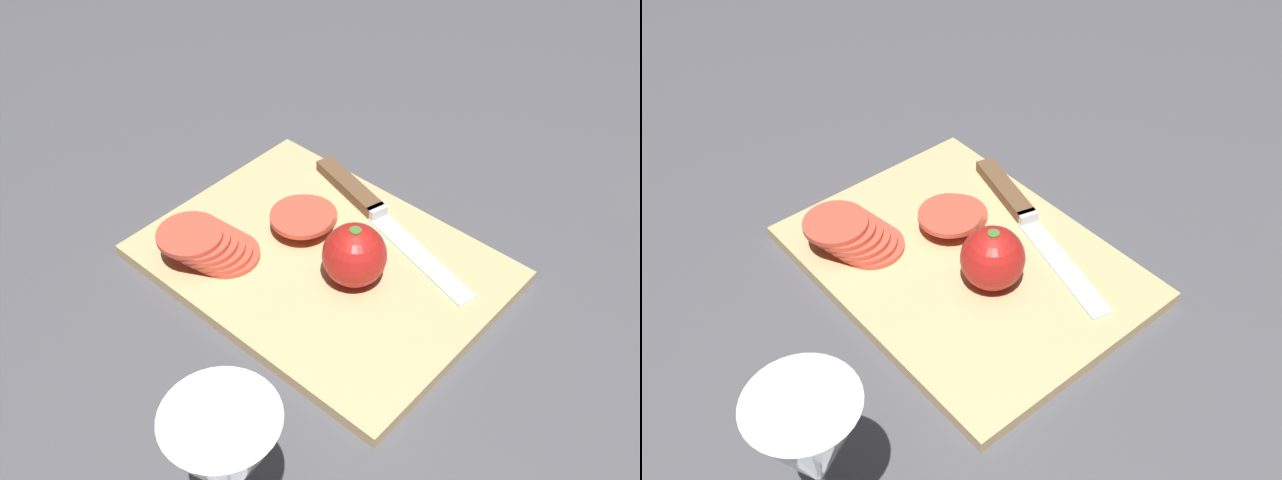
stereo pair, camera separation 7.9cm
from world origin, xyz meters
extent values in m
plane|color=#4C4C51|center=(0.00, 0.00, 0.00)|extent=(3.00, 3.00, 0.00)
cube|color=tan|center=(0.09, 0.00, 0.01)|extent=(0.37, 0.28, 0.01)
cone|color=silver|center=(-0.07, 0.28, 0.12)|extent=(0.08, 0.08, 0.10)
cone|color=#DBCC84|center=(-0.07, 0.28, 0.09)|extent=(0.03, 0.03, 0.04)
sphere|color=red|center=(0.05, 0.00, 0.05)|extent=(0.07, 0.07, 0.07)
cylinder|color=#47702D|center=(0.05, 0.00, 0.08)|extent=(0.01, 0.01, 0.01)
cube|color=silver|center=(0.01, -0.07, 0.02)|extent=(0.16, 0.07, 0.00)
cube|color=silver|center=(0.09, -0.09, 0.02)|extent=(0.02, 0.02, 0.01)
cube|color=brown|center=(0.14, -0.11, 0.02)|extent=(0.11, 0.05, 0.01)
cylinder|color=#DB4C38|center=(0.15, -0.04, 0.02)|extent=(0.07, 0.07, 0.01)
cylinder|color=#DB4C38|center=(0.15, -0.03, 0.02)|extent=(0.07, 0.07, 0.01)
cylinder|color=#DB4C38|center=(0.14, -0.03, 0.03)|extent=(0.07, 0.07, 0.01)
cylinder|color=#DB4C38|center=(0.14, -0.02, 0.04)|extent=(0.07, 0.07, 0.01)
cylinder|color=#DB4C38|center=(0.17, 0.07, 0.02)|extent=(0.07, 0.07, 0.01)
cylinder|color=#DB4C38|center=(0.18, 0.07, 0.02)|extent=(0.07, 0.07, 0.01)
cylinder|color=#DB4C38|center=(0.18, 0.08, 0.03)|extent=(0.07, 0.07, 0.01)
cylinder|color=#DB4C38|center=(0.19, 0.08, 0.04)|extent=(0.07, 0.07, 0.01)
cylinder|color=#DB4C38|center=(0.19, 0.09, 0.04)|extent=(0.07, 0.07, 0.01)
cylinder|color=#DB4C38|center=(0.20, 0.09, 0.05)|extent=(0.07, 0.07, 0.01)
camera|label=1|loc=(-0.30, 0.44, 0.58)|focal=42.00mm
camera|label=2|loc=(-0.35, 0.38, 0.58)|focal=42.00mm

